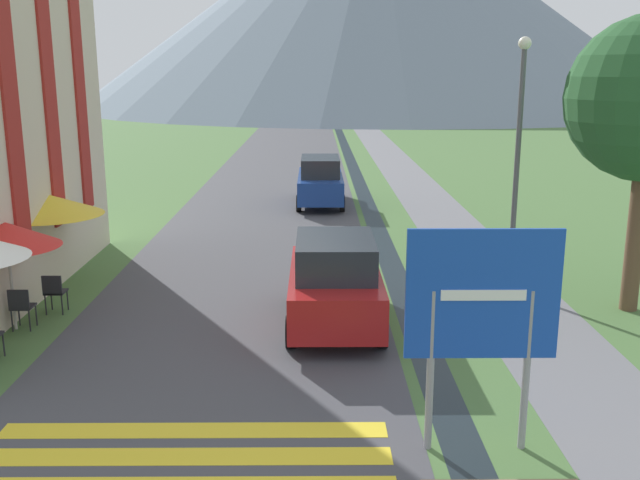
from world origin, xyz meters
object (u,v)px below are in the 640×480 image
parked_car_far (320,181)px  cafe_umbrella_rear_yellow (49,205)px  cafe_chair_far_left (54,290)px  streetlamp (518,147)px  cafe_umbrella_middle_red (6,235)px  parked_car_near (335,282)px  road_sign (482,310)px  cafe_chair_middle (21,305)px  person_seated_near (8,283)px

parked_car_far → cafe_umbrella_rear_yellow: bearing=-121.0°
parked_car_far → cafe_chair_far_left: (-5.61, -12.23, -0.40)m
streetlamp → cafe_umbrella_middle_red: bearing=-166.8°
parked_car_near → streetlamp: streetlamp is taller
parked_car_far → road_sign: bearing=-83.7°
cafe_umbrella_rear_yellow → streetlamp: streetlamp is taller
parked_car_near → streetlamp: bearing=29.1°
cafe_umbrella_middle_red → streetlamp: size_ratio=0.38×
road_sign → cafe_chair_far_left: 9.45m
cafe_umbrella_middle_red → streetlamp: 10.73m
road_sign → parked_car_far: bearing=96.3°
parked_car_far → cafe_chair_middle: 14.46m
road_sign → parked_car_near: size_ratio=0.78×
road_sign → person_seated_near: size_ratio=2.41×
road_sign → cafe_chair_far_left: road_sign is taller
parked_car_near → cafe_chair_far_left: parked_car_near is taller
road_sign → cafe_chair_far_left: bearing=144.0°
parked_car_far → cafe_umbrella_middle_red: bearing=-114.8°
cafe_umbrella_middle_red → cafe_chair_far_left: bearing=62.8°
person_seated_near → parked_car_near: bearing=-5.6°
road_sign → streetlamp: streetlamp is taller
cafe_umbrella_middle_red → person_seated_near: cafe_umbrella_middle_red is taller
parked_car_near → streetlamp: size_ratio=0.68×
parked_car_near → parked_car_far: bearing=90.9°
person_seated_near → road_sign: bearing=-32.6°
cafe_chair_far_left → cafe_umbrella_middle_red: bearing=-125.8°
cafe_chair_middle → cafe_chair_far_left: bearing=55.0°
cafe_chair_far_left → cafe_umbrella_rear_yellow: (-0.65, 1.83, 1.46)m
parked_car_near → cafe_chair_middle: (-6.10, -0.21, -0.40)m
road_sign → parked_car_far: (-1.95, 17.72, -1.05)m
cafe_umbrella_middle_red → person_seated_near: 1.52m
road_sign → parked_car_near: bearing=110.3°
parked_car_far → person_seated_near: 13.94m
parked_car_far → streetlamp: size_ratio=0.76×
road_sign → person_seated_near: 10.11m
parked_car_far → streetlamp: 11.77m
cafe_chair_middle → cafe_umbrella_rear_yellow: (-0.35, 2.78, 1.46)m
parked_car_near → cafe_chair_far_left: (-5.80, 0.75, -0.40)m
road_sign → parked_car_near: road_sign is taller
parked_car_near → person_seated_near: bearing=174.4°
cafe_umbrella_middle_red → cafe_umbrella_rear_yellow: cafe_umbrella_rear_yellow is taller
cafe_chair_middle → streetlamp: (10.19, 2.48, 2.80)m
person_seated_near → streetlamp: (10.78, 1.62, 2.62)m
cafe_umbrella_middle_red → cafe_chair_middle: bearing=-16.0°
parked_car_far → cafe_chair_far_left: bearing=-114.6°
road_sign → parked_car_near: 5.17m
road_sign → cafe_umbrella_middle_red: size_ratio=1.41×
streetlamp → parked_car_near: bearing=-150.9°
cafe_chair_middle → cafe_umbrella_rear_yellow: cafe_umbrella_rear_yellow is taller
cafe_chair_middle → cafe_umbrella_middle_red: size_ratio=0.40×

